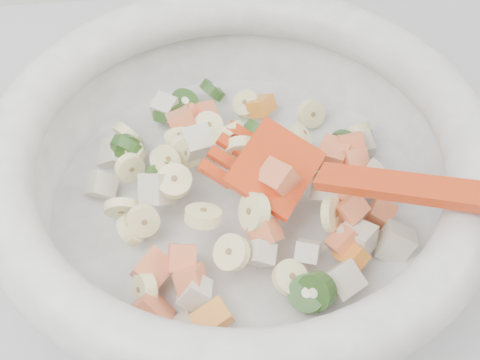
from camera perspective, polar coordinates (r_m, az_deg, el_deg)
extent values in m
cylinder|color=white|center=(0.57, 0.00, -2.53)|extent=(0.30, 0.30, 0.02)
torus|color=white|center=(0.51, 0.00, 2.27)|extent=(0.37, 0.37, 0.04)
cylinder|color=#FDFFAA|center=(0.54, -9.19, -2.17)|extent=(0.03, 0.01, 0.03)
cylinder|color=#FDFFAA|center=(0.53, -8.48, -3.85)|extent=(0.02, 0.03, 0.02)
cylinder|color=#FDFFAA|center=(0.62, 0.54, 5.91)|extent=(0.03, 0.03, 0.02)
cylinder|color=#FDFFAA|center=(0.51, -2.89, -2.80)|extent=(0.04, 0.04, 0.02)
cylinder|color=#FDFFAA|center=(0.50, -0.67, -5.66)|extent=(0.03, 0.04, 0.03)
cylinder|color=#FDFFAA|center=(0.54, -5.80, 1.47)|extent=(0.02, 0.03, 0.03)
cylinder|color=#FDFFAA|center=(0.56, -4.18, 2.24)|extent=(0.04, 0.02, 0.04)
cylinder|color=#FDFFAA|center=(0.58, 4.81, 3.51)|extent=(0.02, 0.03, 0.02)
cylinder|color=#FDFFAA|center=(0.53, -5.13, -0.07)|extent=(0.04, 0.04, 0.02)
cylinder|color=#FDFFAA|center=(0.56, -0.91, 3.68)|extent=(0.03, 0.03, 0.03)
cylinder|color=#FDFFAA|center=(0.50, -7.41, -8.41)|extent=(0.02, 0.03, 0.03)
cylinder|color=#FDFFAA|center=(0.52, -7.52, -3.16)|extent=(0.03, 0.02, 0.03)
cylinder|color=#FDFFAA|center=(0.52, 7.15, -2.65)|extent=(0.02, 0.04, 0.04)
cylinder|color=#FDFFAA|center=(0.60, -8.70, 3.48)|extent=(0.03, 0.03, 0.04)
cylinder|color=#FDFFAA|center=(0.56, -4.66, 3.20)|extent=(0.03, 0.03, 0.02)
cylinder|color=#FDFFAA|center=(0.61, 9.09, 3.71)|extent=(0.03, 0.02, 0.03)
cylinder|color=#FDFFAA|center=(0.58, -2.49, 4.18)|extent=(0.03, 0.03, 0.02)
cylinder|color=#FDFFAA|center=(0.61, 5.54, 5.13)|extent=(0.03, 0.02, 0.03)
cylinder|color=#FDFFAA|center=(0.51, 1.10, -2.49)|extent=(0.03, 0.04, 0.03)
cylinder|color=#FDFFAA|center=(0.56, -8.54, 0.96)|extent=(0.03, 0.02, 0.03)
cylinder|color=#FDFFAA|center=(0.58, -8.50, 2.01)|extent=(0.03, 0.03, 0.01)
cylinder|color=#FDFFAA|center=(0.54, 0.20, 2.39)|extent=(0.03, 0.02, 0.03)
cylinder|color=#FDFFAA|center=(0.50, 3.92, -7.56)|extent=(0.04, 0.04, 0.02)
cube|color=#EF814B|center=(0.59, -2.86, 4.94)|extent=(0.03, 0.03, 0.03)
cube|color=#EF814B|center=(0.53, 8.44, -2.21)|extent=(0.03, 0.03, 0.03)
cube|color=#EF814B|center=(0.58, 8.60, 2.65)|extent=(0.02, 0.03, 0.03)
cube|color=#EF814B|center=(0.51, 1.99, -4.14)|extent=(0.03, 0.02, 0.03)
cube|color=#EF814B|center=(0.55, 3.74, 2.30)|extent=(0.03, 0.03, 0.03)
cube|color=#EF814B|center=(0.55, 10.88, -2.55)|extent=(0.03, 0.03, 0.02)
cube|color=#EF814B|center=(0.50, -4.55, -6.06)|extent=(0.02, 0.03, 0.03)
cube|color=#EF814B|center=(0.60, -3.67, 4.76)|extent=(0.03, 0.03, 0.03)
cube|color=#EF814B|center=(0.49, -3.78, -7.93)|extent=(0.03, 0.03, 0.03)
cube|color=#EF814B|center=(0.54, 7.76, -0.98)|extent=(0.03, 0.03, 0.02)
cube|color=#EF814B|center=(0.52, 8.12, -4.89)|extent=(0.03, 0.03, 0.03)
cube|color=#EF814B|center=(0.52, 3.08, 0.01)|extent=(0.04, 0.03, 0.03)
cube|color=#EF814B|center=(0.50, -7.15, -10.44)|extent=(0.04, 0.04, 0.04)
cube|color=#EF814B|center=(0.57, 8.78, 1.36)|extent=(0.02, 0.03, 0.03)
cube|color=#EF814B|center=(0.58, -4.51, 4.42)|extent=(0.03, 0.03, 0.03)
cube|color=#EF814B|center=(0.57, 7.32, 1.94)|extent=(0.03, 0.03, 0.02)
cube|color=#EF814B|center=(0.51, -6.74, -6.92)|extent=(0.03, 0.03, 0.03)
cylinder|color=#41892D|center=(0.56, 1.33, 3.54)|extent=(0.03, 0.03, 0.04)
cylinder|color=#41892D|center=(0.63, -2.15, 6.99)|extent=(0.03, 0.03, 0.03)
cylinder|color=#41892D|center=(0.58, 7.91, 2.61)|extent=(0.04, 0.03, 0.03)
cylinder|color=#41892D|center=(0.54, -6.13, 0.18)|extent=(0.03, 0.03, 0.03)
cylinder|color=#41892D|center=(0.61, -5.70, 5.27)|extent=(0.03, 0.03, 0.03)
cylinder|color=#41892D|center=(0.58, -8.74, 2.54)|extent=(0.04, 0.03, 0.03)
cylinder|color=#41892D|center=(0.50, 5.34, -8.81)|extent=(0.03, 0.04, 0.03)
cylinder|color=#41892D|center=(0.62, -4.41, 5.92)|extent=(0.03, 0.03, 0.02)
cylinder|color=#41892D|center=(0.49, 5.99, -8.58)|extent=(0.03, 0.03, 0.03)
cylinder|color=#41892D|center=(0.58, -8.83, 2.38)|extent=(0.03, 0.03, 0.03)
cube|color=beige|center=(0.54, 7.03, -0.77)|extent=(0.03, 0.03, 0.03)
cube|color=beige|center=(0.54, -6.48, -0.67)|extent=(0.03, 0.04, 0.03)
cube|color=beige|center=(0.61, -5.86, 5.62)|extent=(0.03, 0.03, 0.02)
cube|color=beige|center=(0.50, 1.55, -5.71)|extent=(0.03, 0.02, 0.03)
cube|color=beige|center=(0.54, 2.39, 1.91)|extent=(0.03, 0.03, 0.02)
cube|color=beige|center=(0.56, -3.37, 2.84)|extent=(0.03, 0.03, 0.03)
cube|color=beige|center=(0.49, -3.55, -8.68)|extent=(0.03, 0.02, 0.03)
cube|color=beige|center=(0.53, 9.06, -4.50)|extent=(0.03, 0.03, 0.03)
cube|color=beige|center=(0.49, -4.40, -11.47)|extent=(0.02, 0.03, 0.03)
cube|color=beige|center=(0.51, 7.97, -7.77)|extent=(0.03, 0.03, 0.03)
cube|color=beige|center=(0.59, 9.36, 2.59)|extent=(0.02, 0.02, 0.02)
cube|color=beige|center=(0.59, -9.59, 2.04)|extent=(0.03, 0.03, 0.03)
cube|color=beige|center=(0.57, -10.74, -0.41)|extent=(0.03, 0.03, 0.03)
cube|color=beige|center=(0.56, 4.01, 2.35)|extent=(0.03, 0.03, 0.03)
cube|color=beige|center=(0.56, 10.78, -0.03)|extent=(0.03, 0.03, 0.04)
cube|color=beige|center=(0.54, 11.92, -4.81)|extent=(0.03, 0.03, 0.03)
cube|color=beige|center=(0.51, 5.27, -5.52)|extent=(0.02, 0.03, 0.02)
cube|color=orange|center=(0.49, -2.25, -10.71)|extent=(0.03, 0.03, 0.02)
cube|color=orange|center=(0.52, 8.65, -5.85)|extent=(0.02, 0.03, 0.03)
cube|color=orange|center=(0.61, 1.67, 5.76)|extent=(0.03, 0.03, 0.02)
cube|color=red|center=(0.52, 2.74, 0.93)|extent=(0.08, 0.08, 0.03)
cube|color=red|center=(0.55, 0.25, 3.52)|extent=(0.03, 0.02, 0.01)
cube|color=red|center=(0.54, -0.44, 2.55)|extent=(0.03, 0.02, 0.01)
cube|color=red|center=(0.53, -1.15, 1.54)|extent=(0.03, 0.02, 0.01)
cube|color=red|center=(0.52, -1.88, 0.50)|extent=(0.03, 0.02, 0.01)
cube|color=red|center=(0.47, 16.60, -1.06)|extent=(0.16, 0.12, 0.07)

